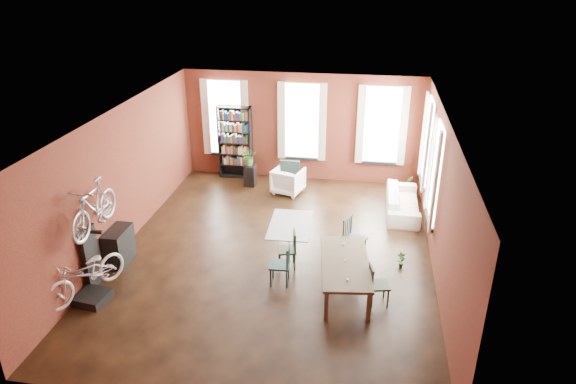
% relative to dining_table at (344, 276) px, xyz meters
% --- Properties ---
extents(room, '(9.00, 9.04, 3.22)m').
position_rel_dining_table_xyz_m(room, '(-1.41, 1.82, 1.79)').
color(room, black).
rests_on(room, ground).
extents(dining_table, '(1.17, 2.13, 0.69)m').
position_rel_dining_table_xyz_m(dining_table, '(0.00, 0.00, 0.00)').
color(dining_table, '#4C412E').
rests_on(dining_table, ground).
extents(dining_chair_a, '(0.42, 0.42, 0.88)m').
position_rel_dining_table_xyz_m(dining_chair_a, '(-1.33, 0.07, 0.09)').
color(dining_chair_a, '#173433').
rests_on(dining_chair_a, ground).
extents(dining_chair_b, '(0.48, 0.48, 0.85)m').
position_rel_dining_table_xyz_m(dining_chair_b, '(-1.28, 0.71, 0.08)').
color(dining_chair_b, black).
rests_on(dining_chair_b, ground).
extents(dining_chair_c, '(0.46, 0.46, 0.83)m').
position_rel_dining_table_xyz_m(dining_chair_c, '(0.68, -0.28, 0.07)').
color(dining_chair_c, '#20301C').
rests_on(dining_chair_c, ground).
extents(dining_chair_d, '(0.59, 0.59, 0.97)m').
position_rel_dining_table_xyz_m(dining_chair_d, '(0.14, 1.30, 0.14)').
color(dining_chair_d, '#1B3B3C').
rests_on(dining_chair_d, ground).
extents(bookshelf, '(1.00, 0.32, 2.20)m').
position_rel_dining_table_xyz_m(bookshelf, '(-3.66, 5.50, 0.75)').
color(bookshelf, black).
rests_on(bookshelf, ground).
extents(white_armchair, '(0.95, 0.92, 0.81)m').
position_rel_dining_table_xyz_m(white_armchair, '(-1.89, 4.56, 0.06)').
color(white_armchair, white).
rests_on(white_armchair, ground).
extents(cream_sofa, '(0.61, 2.08, 0.81)m').
position_rel_dining_table_xyz_m(cream_sofa, '(1.29, 3.80, 0.06)').
color(cream_sofa, beige).
rests_on(cream_sofa, ground).
extents(striped_rug, '(1.10, 1.70, 0.01)m').
position_rel_dining_table_xyz_m(striped_rug, '(-1.51, 2.62, -0.34)').
color(striped_rug, black).
rests_on(striped_rug, ground).
extents(bike_trainer, '(0.66, 0.66, 0.17)m').
position_rel_dining_table_xyz_m(bike_trainer, '(-4.83, -1.14, -0.26)').
color(bike_trainer, black).
rests_on(bike_trainer, ground).
extents(bike_wall_rack, '(0.16, 0.60, 1.30)m').
position_rel_dining_table_xyz_m(bike_wall_rack, '(-5.06, -0.60, 0.30)').
color(bike_wall_rack, black).
rests_on(bike_wall_rack, ground).
extents(console_table, '(0.40, 0.80, 0.80)m').
position_rel_dining_table_xyz_m(console_table, '(-4.94, 0.30, 0.05)').
color(console_table, black).
rests_on(console_table, ground).
extents(plant_stand, '(0.33, 0.33, 0.63)m').
position_rel_dining_table_xyz_m(plant_stand, '(-3.08, 4.87, -0.03)').
color(plant_stand, black).
rests_on(plant_stand, ground).
extents(plant_by_sofa, '(0.44, 0.63, 0.25)m').
position_rel_dining_table_xyz_m(plant_by_sofa, '(1.47, 5.01, -0.22)').
color(plant_by_sofa, '#275321').
rests_on(plant_by_sofa, ground).
extents(plant_small, '(0.34, 0.42, 0.13)m').
position_rel_dining_table_xyz_m(plant_small, '(1.16, 1.08, -0.28)').
color(plant_small, '#2C6026').
rests_on(plant_small, ground).
extents(bicycle_floor, '(0.94, 1.10, 1.76)m').
position_rel_dining_table_xyz_m(bicycle_floor, '(-4.87, -1.15, 0.71)').
color(bicycle_floor, beige).
rests_on(bicycle_floor, bike_trainer).
extents(bicycle_hung, '(0.47, 1.00, 1.66)m').
position_rel_dining_table_xyz_m(bicycle_hung, '(-4.81, -0.60, 1.79)').
color(bicycle_hung, '#A5A8AD').
rests_on(bicycle_hung, bike_wall_rack).
extents(plant_on_stand, '(0.63, 0.66, 0.40)m').
position_rel_dining_table_xyz_m(plant_on_stand, '(-3.11, 4.91, 0.49)').
color(plant_on_stand, '#376026').
rests_on(plant_on_stand, plant_stand).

